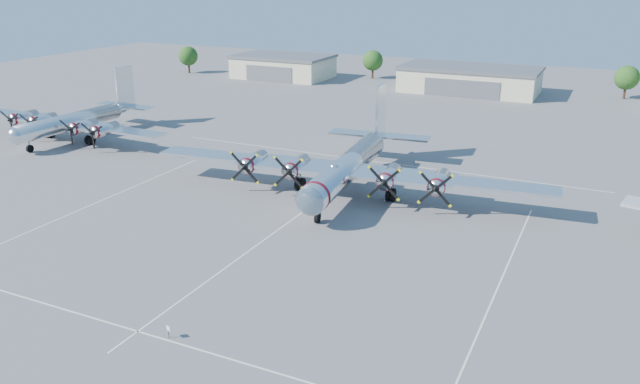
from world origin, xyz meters
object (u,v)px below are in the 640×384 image
at_px(hangar_center, 470,79).
at_px(tree_east, 627,78).
at_px(tree_far_west, 188,56).
at_px(bomber_west, 78,139).
at_px(hangar_west, 283,66).
at_px(main_bomber_b29, 349,190).
at_px(info_placard, 168,330).
at_px(tree_west, 373,61).

relative_size(hangar_center, tree_east, 4.31).
xyz_separation_m(tree_far_west, bomber_west, (24.76, -61.30, -4.22)).
height_order(hangar_west, main_bomber_b29, hangar_west).
height_order(hangar_center, info_placard, hangar_center).
relative_size(hangar_west, tree_far_west, 3.40).
height_order(tree_west, tree_east, same).
distance_m(tree_far_west, main_bomber_b29, 96.99).
relative_size(hangar_center, bomber_west, 0.78).
xyz_separation_m(bomber_west, info_placard, (47.80, -38.43, 0.67)).
xyz_separation_m(tree_far_west, tree_east, (100.00, 10.00, 0.00)).
bearing_deg(hangar_west, tree_west, 21.89).
distance_m(tree_east, main_bomber_b29, 80.47).
height_order(hangar_center, bomber_west, hangar_center).
bearing_deg(hangar_center, tree_east, 11.38).
bearing_deg(tree_east, tree_west, 177.92).
height_order(hangar_west, tree_far_west, tree_far_west).
relative_size(tree_far_west, tree_west, 1.00).
xyz_separation_m(tree_east, info_placard, (-27.44, -109.72, -3.55)).
bearing_deg(info_placard, tree_far_west, 150.54).
height_order(tree_far_west, info_placard, tree_far_west).
relative_size(tree_far_west, bomber_west, 0.18).
bearing_deg(hangar_west, hangar_center, -0.00).
bearing_deg(main_bomber_b29, hangar_center, 85.94).
height_order(hangar_west, hangar_center, same).
distance_m(tree_far_west, tree_west, 46.57).
distance_m(hangar_west, hangar_center, 45.00).
distance_m(tree_far_west, info_placard, 123.38).
distance_m(hangar_center, main_bomber_b29, 69.24).
xyz_separation_m(tree_far_west, tree_west, (45.00, 12.00, 0.00)).
bearing_deg(hangar_center, bomber_west, -124.73).
relative_size(hangar_west, tree_west, 3.40).
bearing_deg(info_placard, hangar_center, 115.92).
xyz_separation_m(hangar_west, tree_east, (75.00, 6.04, 1.51)).
relative_size(hangar_west, main_bomber_b29, 0.49).
bearing_deg(bomber_west, info_placard, -36.52).
distance_m(hangar_west, tree_far_west, 25.36).
xyz_separation_m(hangar_west, tree_far_west, (-25.00, -3.96, 1.51)).
bearing_deg(tree_far_west, tree_west, 14.93).
distance_m(hangar_center, bomber_west, 79.45).
height_order(hangar_west, tree_west, tree_west).
relative_size(tree_east, info_placard, 7.00).
bearing_deg(main_bomber_b29, hangar_west, 118.57).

